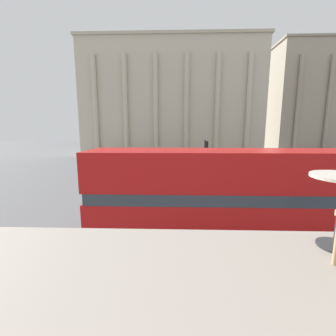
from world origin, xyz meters
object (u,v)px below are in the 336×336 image
double_decker_bus (223,194)px  pedestrian_olive (218,157)px  pedestrian_black (182,156)px  traffic_light_near (182,179)px  traffic_light_mid (205,156)px  car_black (131,178)px  pedestrian_red (200,164)px  plaza_building_left (172,101)px

double_decker_bus → pedestrian_olive: size_ratio=6.11×
pedestrian_black → pedestrian_olive: bearing=-44.3°
traffic_light_near → traffic_light_mid: (2.33, 8.20, 0.37)m
car_black → pedestrian_olive: size_ratio=2.31×
traffic_light_mid → pedestrian_red: bearing=88.2°
double_decker_bus → pedestrian_olive: double_decker_bus is taller
traffic_light_mid → car_black: 7.02m
double_decker_bus → pedestrian_red: double_decker_bus is taller
double_decker_bus → plaza_building_left: bearing=90.9°
plaza_building_left → traffic_light_near: size_ratio=10.40×
plaza_building_left → pedestrian_red: plaza_building_left is taller
pedestrian_red → traffic_light_mid: bearing=11.2°
traffic_light_near → car_black: bearing=120.9°
traffic_light_mid → car_black: traffic_light_mid is taller
double_decker_bus → car_black: bearing=117.1°
traffic_light_mid → pedestrian_olive: traffic_light_mid is taller
traffic_light_near → pedestrian_olive: bearing=74.2°
pedestrian_olive → pedestrian_black: 5.43m
double_decker_bus → pedestrian_red: size_ratio=6.12×
double_decker_bus → traffic_light_mid: (0.72, 11.17, 0.34)m
pedestrian_red → pedestrian_black: (-1.90, 8.50, -0.09)m
pedestrian_olive → plaza_building_left: bearing=141.4°
traffic_light_near → pedestrian_olive: 21.88m
double_decker_bus → pedestrian_olive: bearing=76.6°
traffic_light_near → pedestrian_red: bearing=79.4°
car_black → pedestrian_black: pedestrian_black is taller
pedestrian_olive → pedestrian_red: pedestrian_olive is taller
car_black → pedestrian_black: bearing=6.9°
double_decker_bus → pedestrian_red: bearing=83.8°
pedestrian_red → pedestrian_black: pedestrian_red is taller
car_black → pedestrian_red: size_ratio=2.32×
traffic_light_near → plaza_building_left: bearing=91.9°
double_decker_bus → traffic_light_near: bearing=115.3°
double_decker_bus → pedestrian_red: 16.43m
car_black → pedestrian_red: bearing=-22.6°
double_decker_bus → traffic_light_mid: bearing=83.2°
plaza_building_left → traffic_light_mid: 30.29m
traffic_light_mid → pedestrian_olive: 13.41m
car_black → pedestrian_olive: bearing=-11.2°
pedestrian_olive → traffic_light_near: bearing=-78.4°
traffic_light_mid → pedestrian_olive: bearing=74.3°
plaza_building_left → car_black: size_ratio=8.51×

